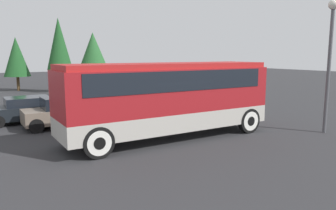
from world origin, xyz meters
TOP-DOWN VIEW (x-y plane):
  - ground_plane at (0.00, 0.00)m, footprint 120.00×120.00m
  - tour_bus at (0.10, 0.00)m, footprint 9.25×2.54m
  - parked_car_near at (-4.46, 6.90)m, footprint 4.21×1.86m
  - parked_car_mid at (-0.64, 8.72)m, footprint 4.04×1.93m
  - parked_car_far at (-2.87, 4.73)m, footprint 4.69×1.81m
  - lamp_post at (6.74, -2.93)m, footprint 0.44×0.44m
  - tree_left at (-2.92, 23.89)m, footprint 2.51×2.51m
  - tree_center at (0.34, 20.05)m, footprint 2.32×2.32m
  - tree_right at (4.42, 22.43)m, footprint 3.07×3.07m

SIDE VIEW (x-z plane):
  - ground_plane at x=0.00m, z-range 0.00..0.00m
  - parked_car_mid at x=-0.64m, z-range 0.00..1.32m
  - parked_car_near at x=-4.46m, z-range 0.00..1.35m
  - parked_car_far at x=-2.87m, z-range -0.01..1.50m
  - tour_bus at x=0.10m, z-range 0.33..3.57m
  - tree_left at x=-2.92m, z-range 0.70..5.98m
  - lamp_post at x=6.74m, z-range 0.91..6.89m
  - tree_right at x=4.42m, z-range 1.01..6.90m
  - tree_center at x=0.34m, z-range 1.06..8.03m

